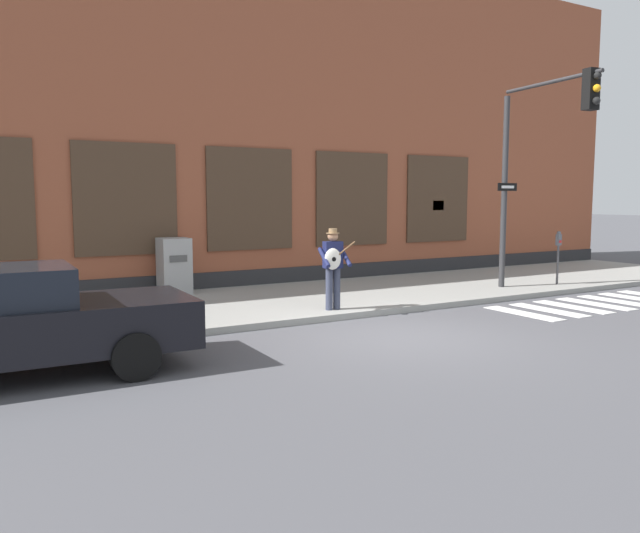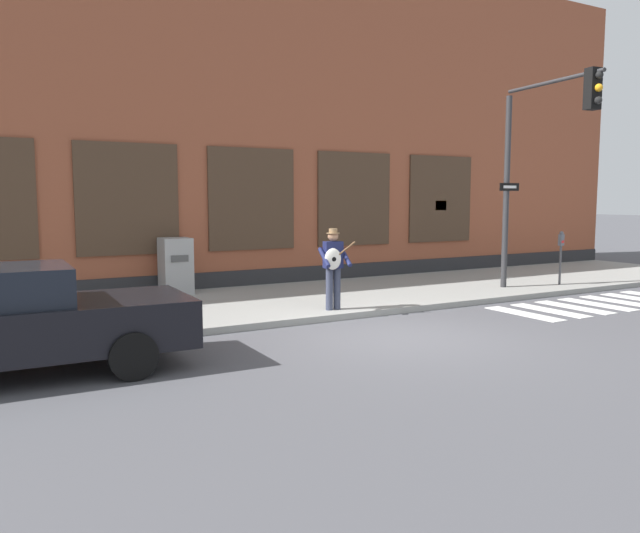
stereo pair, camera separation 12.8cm
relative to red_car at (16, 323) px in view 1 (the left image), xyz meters
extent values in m
plane|color=#4C4C51|center=(6.10, -0.57, -0.77)|extent=(160.00, 160.00, 0.00)
cube|color=gray|center=(6.10, 3.60, -0.70)|extent=(28.00, 4.79, 0.14)
cube|color=brown|center=(6.10, 7.99, 3.87)|extent=(28.00, 4.00, 9.28)
cube|color=#28282B|center=(6.10, 5.97, -0.50)|extent=(28.00, 0.04, 0.55)
cube|color=#473323|center=(2.89, 5.96, 1.66)|extent=(2.43, 0.06, 2.67)
cube|color=black|center=(2.89, 5.95, 1.66)|extent=(2.31, 0.03, 2.55)
cube|color=#473323|center=(6.10, 5.96, 1.66)|extent=(2.43, 0.06, 2.67)
cube|color=black|center=(6.10, 5.95, 1.66)|extent=(2.31, 0.03, 2.55)
cube|color=#473323|center=(9.31, 5.96, 1.66)|extent=(2.43, 0.06, 2.67)
cube|color=black|center=(9.31, 5.95, 1.66)|extent=(2.31, 0.03, 2.55)
cube|color=#473323|center=(12.52, 5.96, 1.66)|extent=(2.43, 0.06, 2.67)
cube|color=black|center=(12.52, 5.95, 1.66)|extent=(2.31, 0.03, 2.55)
cube|color=yellow|center=(12.52, 5.94, 1.46)|extent=(0.44, 0.02, 0.30)
cube|color=silver|center=(9.71, -0.10, -0.76)|extent=(0.42, 1.90, 0.01)
cube|color=silver|center=(10.50, -0.10, -0.76)|extent=(0.42, 1.90, 0.01)
cube|color=silver|center=(11.30, -0.10, -0.76)|extent=(0.42, 1.90, 0.01)
cube|color=silver|center=(12.10, -0.10, -0.76)|extent=(0.42, 1.90, 0.01)
cube|color=silver|center=(12.89, -0.10, -0.76)|extent=(0.42, 1.90, 0.01)
cube|color=silver|center=(13.69, -0.10, -0.76)|extent=(0.42, 1.90, 0.01)
cube|color=black|center=(0.05, 0.00, -0.10)|extent=(4.64, 1.94, 0.68)
cube|color=silver|center=(2.32, 0.52, -0.03)|extent=(0.07, 0.24, 0.12)
cube|color=silver|center=(2.30, -0.62, -0.03)|extent=(0.07, 0.24, 0.12)
cylinder|color=black|center=(1.41, 0.84, -0.44)|extent=(0.66, 0.25, 0.66)
cylinder|color=black|center=(1.37, -0.90, -0.44)|extent=(0.66, 0.25, 0.66)
cylinder|color=#33384C|center=(6.16, 1.72, -0.20)|extent=(0.15, 0.15, 0.87)
cylinder|color=#33384C|center=(5.98, 1.72, -0.20)|extent=(0.15, 0.15, 0.87)
cube|color=#191E47|center=(6.07, 1.73, 0.51)|extent=(0.41, 0.27, 0.55)
sphere|color=#9E7051|center=(6.07, 1.73, 0.90)|extent=(0.22, 0.22, 0.22)
cylinder|color=olive|center=(6.07, 1.73, 0.96)|extent=(0.28, 0.28, 0.02)
cylinder|color=olive|center=(6.07, 1.73, 1.01)|extent=(0.18, 0.18, 0.09)
cylinder|color=#191E47|center=(6.29, 1.60, 0.47)|extent=(0.16, 0.52, 0.39)
cylinder|color=#191E47|center=(5.82, 1.66, 0.47)|extent=(0.16, 0.52, 0.39)
ellipsoid|color=silver|center=(5.97, 1.56, 0.44)|extent=(0.37, 0.17, 0.44)
cylinder|color=black|center=(5.96, 1.50, 0.44)|extent=(0.09, 0.02, 0.09)
cylinder|color=brown|center=(6.22, 1.51, 0.62)|extent=(0.47, 0.10, 0.34)
cylinder|color=#2D2D30|center=(11.66, 2.39, 1.81)|extent=(0.15, 0.15, 4.89)
cylinder|color=#2D2D30|center=(11.49, 0.92, 4.36)|extent=(0.42, 2.96, 0.09)
cube|color=black|center=(11.36, -0.27, 4.01)|extent=(0.32, 0.27, 0.88)
sphere|color=black|center=(11.34, -0.42, 4.27)|extent=(0.17, 0.17, 0.17)
sphere|color=orange|center=(11.34, -0.42, 4.01)|extent=(0.17, 0.17, 0.17)
sphere|color=black|center=(11.34, -0.42, 3.75)|extent=(0.17, 0.17, 0.17)
cube|color=black|center=(11.65, 2.28, 1.96)|extent=(0.60, 0.10, 0.20)
cube|color=white|center=(11.64, 2.26, 1.96)|extent=(0.40, 0.06, 0.07)
cylinder|color=#47474C|center=(13.36, 2.01, -0.11)|extent=(0.06, 0.06, 1.05)
cube|color=#565B66|center=(13.36, 2.01, 0.56)|extent=(0.13, 0.10, 0.30)
sphere|color=#565B66|center=(13.36, 2.01, 0.74)|extent=(0.11, 0.11, 0.11)
cube|color=red|center=(13.36, 1.96, 0.52)|extent=(0.09, 0.01, 0.07)
cube|color=#9E9E9E|center=(3.88, 5.54, 0.04)|extent=(0.70, 0.69, 1.36)
cube|color=#4C4C4C|center=(3.88, 5.19, 0.25)|extent=(0.42, 0.02, 0.16)
camera|label=1|loc=(-0.60, -9.23, 1.66)|focal=35.00mm
camera|label=2|loc=(-0.48, -9.29, 1.66)|focal=35.00mm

